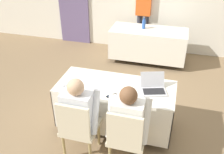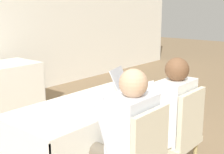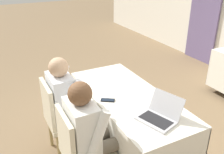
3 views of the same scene
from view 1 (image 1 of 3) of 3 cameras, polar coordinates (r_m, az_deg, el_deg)
The scene contains 12 objects.
ground_plane at distance 3.87m, azimuth 0.76°, elevation -11.22°, with size 24.00×24.00×0.00m, color #846B4C.
conference_table_near at distance 3.53m, azimuth 0.82°, elevation -4.56°, with size 1.63×0.71×0.74m.
conference_table_far at distance 5.51m, azimuth 8.33°, elevation 8.82°, with size 1.63×0.71×0.74m.
laptop at distance 3.34m, azimuth 9.46°, elevation -2.51°, with size 0.40×0.39×0.21m.
cell_phone at distance 3.22m, azimuth -0.11°, elevation -4.21°, with size 0.13×0.15×0.01m.
paper_beside_laptop at distance 3.54m, azimuth -7.02°, elevation -1.03°, with size 0.22×0.30×0.00m.
water_bottle at distance 5.47m, azimuth 7.29°, elevation 12.10°, with size 0.07×0.07×0.26m.
chair_near_left at distance 3.15m, azimuth -7.75°, elevation -11.18°, with size 0.44×0.44×0.90m.
chair_near_right at distance 3.01m, azimuth 3.30°, elevation -13.32°, with size 0.44×0.44×0.90m.
person_checkered_shirt at distance 3.12m, azimuth -7.24°, elevation -7.79°, with size 0.50×0.52×1.16m.
person_white_shirt at distance 2.98m, azimuth 3.83°, elevation -9.77°, with size 0.50×0.52×1.16m.
person_red_shirt at distance 6.03m, azimuth 7.20°, elevation 14.49°, with size 0.35×0.21×1.59m.
Camera 1 is at (0.71, -2.78, 2.60)m, focal length 40.00 mm.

